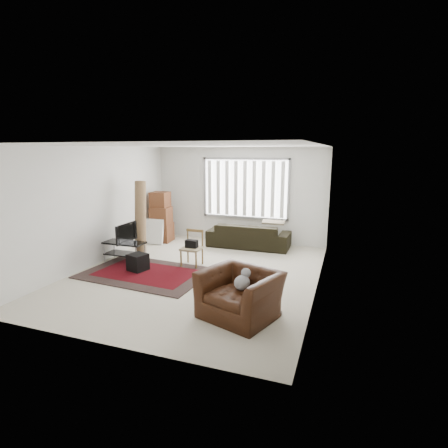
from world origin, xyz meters
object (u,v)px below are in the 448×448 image
Objects in this scene: moving_boxes at (161,219)px; armchair at (240,291)px; tv_stand at (125,247)px; sofa at (249,232)px; side_chair at (192,246)px.

armchair is (3.55, -3.77, -0.24)m from moving_boxes.
tv_stand is at bearing -85.68° from moving_boxes.
sofa is 4.15m from armchair.
tv_stand is 0.44× the size of sofa.
moving_boxes reaches higher than tv_stand.
armchair reaches higher than tv_stand.
side_chair is (-0.79, -1.98, 0.03)m from sofa.
tv_stand is 0.69× the size of armchair.
side_chair is at bearing 149.93° from armchair.
moving_boxes is at bearing 152.27° from armchair.
sofa reaches higher than side_chair.
tv_stand is 3.31m from sofa.
tv_stand is 0.68× the size of moving_boxes.
tv_stand is at bearing 42.45° from sofa.
armchair is at bearing -27.37° from tv_stand.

